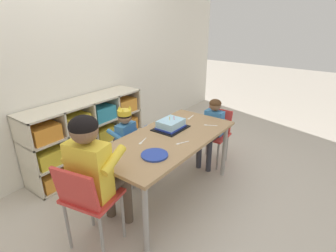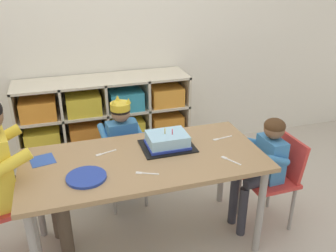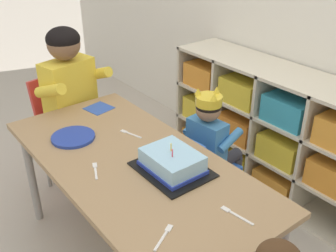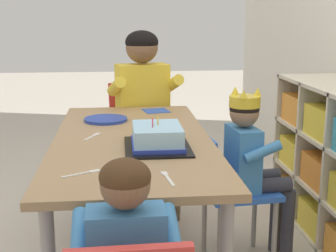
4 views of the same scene
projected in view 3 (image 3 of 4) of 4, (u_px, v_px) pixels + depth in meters
name	position (u px, v px, depth m)	size (l,w,h in m)	color
storage_cubby_shelf	(265.00, 128.00, 2.58)	(1.44, 0.37, 0.80)	beige
activity_table	(133.00, 172.00, 1.82)	(1.42, 0.67, 0.64)	#A37F56
classroom_chair_blue	(198.00, 170.00, 2.18)	(0.33, 0.37, 0.63)	blue
child_with_crown	(212.00, 140.00, 2.18)	(0.31, 0.31, 0.84)	#3D7FBC
classroom_chair_adult_side	(68.00, 120.00, 2.52)	(0.41, 0.43, 0.74)	red
adult_helper_seated	(76.00, 96.00, 2.36)	(0.46, 0.45, 1.07)	yellow
birthday_cake_on_tray	(172.00, 163.00, 1.71)	(0.32, 0.26, 0.13)	black
paper_plate_stack	(73.00, 137.00, 1.97)	(0.21, 0.21, 0.01)	#233DA3
paper_napkin_square	(99.00, 108.00, 2.27)	(0.13, 0.13, 0.00)	#3356B7
fork_at_table_front_edge	(235.00, 214.00, 1.47)	(0.14, 0.04, 0.00)	white
fork_near_cake_tray	(164.00, 236.00, 1.37)	(0.08, 0.13, 0.00)	white
fork_scattered_mid_table	(95.00, 170.00, 1.73)	(0.12, 0.07, 0.00)	white
fork_beside_plate_stack	(130.00, 133.00, 2.01)	(0.13, 0.05, 0.00)	white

